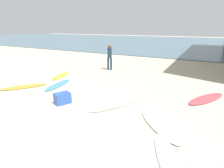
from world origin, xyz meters
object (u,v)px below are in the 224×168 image
Objects in this scene: surfboard_1 at (24,87)px; surfboard_4 at (206,98)px; surfboard_3 at (117,104)px; surfboard_5 at (58,85)px; surfboard_7 at (160,125)px; beachgoer_near at (110,56)px; surfboard_2 at (61,76)px; beach_cooler at (62,98)px; surfboard_0 at (171,164)px.

surfboard_1 is 0.94× the size of surfboard_4.
surfboard_3 is 3.88m from surfboard_5.
surfboard_7 is 1.27× the size of beachgoer_near.
surfboard_2 is 7.93m from surfboard_4.
surfboard_7 is 3.78m from beach_cooler.
surfboard_2 is 4.43m from beach_cooler.
beachgoer_near reaches higher than surfboard_3.
surfboard_7 is (1.87, -0.82, 0.00)m from surfboard_3.
surfboard_4 is at bearing -122.35° from surfboard_0.
surfboard_1 is 2.54m from surfboard_2.
surfboard_1 is 3.17m from beach_cooler.
surfboard_3 is at bearing 112.62° from surfboard_7.
surfboard_5 is (-6.35, 3.13, 0.00)m from surfboard_0.
surfboard_1 is 1.62m from surfboard_5.
beach_cooler reaches higher than surfboard_5.
surfboard_2 is 7.53m from surfboard_7.
surfboard_2 is 5.49m from surfboard_3.
surfboard_1 is at bearing -129.71° from beachgoer_near.
beachgoer_near is (-3.36, 5.23, 0.92)m from surfboard_3.
surfboard_7 reaches higher than surfboard_1.
beachgoer_near is at bearing 106.06° from surfboard_1.
beach_cooler is at bearing -120.22° from surfboard_4.
surfboard_1 is at bearing -151.90° from surfboard_5.
surfboard_0 is 3.48m from surfboard_3.
surfboard_7 is (-0.69, 1.54, 0.01)m from surfboard_0.
surfboard_3 is (5.01, 0.31, 0.01)m from surfboard_1.
surfboard_3 is at bearing -70.75° from surfboard_0.
beach_cooler is (1.90, -1.68, 0.18)m from surfboard_5.
surfboard_7 is at bearing 1.34° from beach_cooler.
surfboard_5 is (1.22, -1.46, -0.01)m from surfboard_2.
surfboard_5 is at bearing 74.36° from surfboard_1.
surfboard_0 is at bearing -68.17° from surfboard_4.
surfboard_3 is 1.07× the size of surfboard_4.
surfboard_1 is at bearing -43.15° from surfboard_0.
beach_cooler reaches higher than surfboard_3.
beachgoer_near is (-5.91, 7.59, 0.93)m from surfboard_0.
beachgoer_near reaches higher than surfboard_7.
surfboard_2 is at bearing 134.77° from beach_cooler.
surfboard_5 is at bearing -54.20° from surfboard_0.
surfboard_1 and surfboard_5 have the same top height.
beachgoer_near is 3.01× the size of beach_cooler.
surfboard_4 is at bearing 161.59° from surfboard_2.
beach_cooler reaches higher than surfboard_1.
surfboard_2 is (-0.01, 2.54, 0.01)m from surfboard_1.
surfboard_7 is (-1.04, -3.10, -0.00)m from surfboard_4.
surfboard_0 is 7.84m from surfboard_1.
beachgoer_near is (-5.22, 6.05, 0.92)m from surfboard_7.
surfboard_0 is 7.08m from surfboard_5.
beachgoer_near is at bearing -178.94° from surfboard_4.
beachgoer_near is (0.45, 4.46, 0.93)m from surfboard_5.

